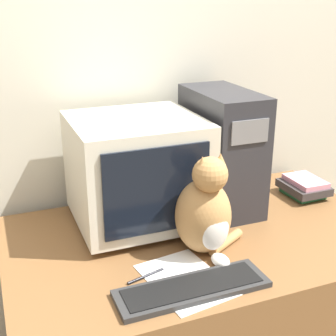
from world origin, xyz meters
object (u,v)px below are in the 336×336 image
object	(u,v)px
computer_tower	(221,150)
pen	(146,276)
book_stack	(304,187)
keyboard	(192,288)
crt_monitor	(137,171)
cat	(205,212)

from	to	relation	value
computer_tower	pen	distance (m)	0.64
book_stack	keyboard	bearing A→B (deg)	-148.37
crt_monitor	pen	bearing A→B (deg)	-104.67
crt_monitor	book_stack	distance (m)	0.76
computer_tower	keyboard	bearing A→B (deg)	-125.01
computer_tower	book_stack	distance (m)	0.43
computer_tower	cat	xyz separation A→B (m)	(-0.22, -0.31, -0.09)
crt_monitor	cat	xyz separation A→B (m)	(0.14, -0.29, -0.06)
cat	pen	bearing A→B (deg)	-168.85
computer_tower	book_stack	xyz separation A→B (m)	(0.38, -0.05, -0.20)
cat	book_stack	distance (m)	0.66
crt_monitor	cat	size ratio (longest dim) A/B	1.30
pen	crt_monitor	bearing A→B (deg)	75.33
book_stack	pen	xyz separation A→B (m)	(-0.84, -0.33, -0.04)
computer_tower	book_stack	size ratio (longest dim) A/B	2.45
computer_tower	keyboard	distance (m)	0.66
cat	computer_tower	bearing A→B (deg)	48.29
cat	pen	distance (m)	0.29
computer_tower	cat	world-z (taller)	computer_tower
computer_tower	pen	size ratio (longest dim) A/B	3.66
cat	pen	world-z (taller)	cat
pen	computer_tower	bearing A→B (deg)	40.17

